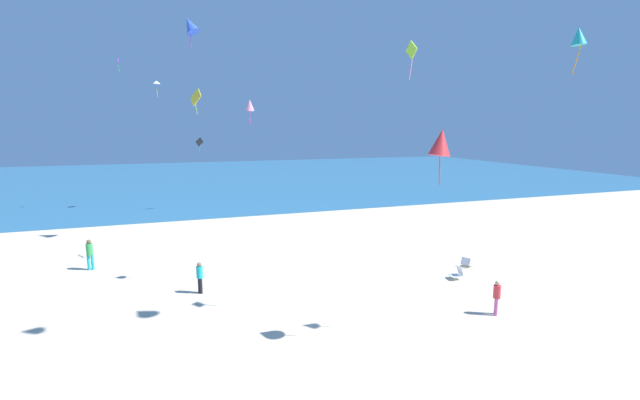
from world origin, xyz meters
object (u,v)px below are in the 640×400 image
person_0 (90,252)px  kite_purple (118,62)px  beach_chair_far_right (457,273)px  kite_black (200,142)px  kite_blue (190,25)px  kite_pink (250,105)px  kite_teal (579,36)px  kite_yellow (196,98)px  kite_white (157,82)px  kite_red (441,142)px  person_3 (200,275)px  kite_lime (411,51)px  person_2 (497,295)px  beach_chair_far_left (467,263)px

person_0 → kite_purple: kite_purple is taller
beach_chair_far_right → kite_purple: (-16.71, 24.45, 12.53)m
kite_black → kite_blue: bearing=-94.9°
kite_black → kite_pink: (0.96, -19.69, 2.23)m
beach_chair_far_right → kite_blue: 20.77m
beach_chair_far_right → kite_teal: (-0.89, -6.31, 9.84)m
kite_yellow → kite_white: size_ratio=0.97×
kite_black → person_0: bearing=-114.6°
kite_purple → kite_red: bearing=-68.3°
person_0 → kite_purple: (0.52, 16.94, 11.89)m
kite_purple → kite_teal: 34.70m
kite_purple → person_3: bearing=-78.1°
kite_pink → kite_lime: bearing=-48.2°
kite_yellow → kite_lime: bearing=-55.1°
kite_red → kite_black: bearing=101.6°
person_2 → person_0: bearing=1.2°
beach_chair_far_left → kite_black: size_ratio=0.55×
kite_blue → person_3: bearing=-93.8°
kite_lime → person_3: bearing=144.5°
kite_purple → kite_red: 32.44m
beach_chair_far_left → kite_blue: bearing=119.5°
kite_teal → kite_white: kite_white is taller
beach_chair_far_right → kite_blue: kite_blue is taller
beach_chair_far_left → kite_white: bearing=101.2°
person_2 → kite_purple: size_ratio=1.15×
kite_red → kite_teal: bearing=-15.6°
kite_white → kite_yellow: bearing=-82.6°
person_0 → kite_teal: bearing=46.6°
person_0 → person_3: person_0 is taller
person_3 → kite_red: size_ratio=0.79×
kite_white → kite_lime: bearing=-71.3°
person_3 → kite_red: 11.98m
kite_teal → kite_black: kite_teal is taller
kite_red → person_3: bearing=133.5°
person_0 → kite_teal: (16.34, -13.82, 9.19)m
kite_blue → kite_pink: bearing=-77.9°
kite_pink → kite_white: bearing=101.2°
person_2 → beach_chair_far_right: bearing=-69.3°
beach_chair_far_right → kite_blue: size_ratio=0.32×
kite_purple → kite_lime: (11.99, -27.35, -2.82)m
kite_yellow → kite_black: bearing=86.1°
beach_chair_far_right → kite_teal: bearing=88.5°
kite_purple → kite_blue: bearing=-68.1°
beach_chair_far_left → kite_white: kite_white is taller
beach_chair_far_left → person_0: bearing=138.7°
person_2 → kite_black: (-9.41, 26.10, 5.29)m
beach_chair_far_left → kite_red: (-6.59, -6.60, 6.65)m
kite_red → kite_white: 30.55m
kite_yellow → person_0: bearing=173.9°
beach_chair_far_left → person_0: 19.87m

